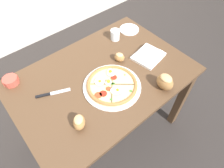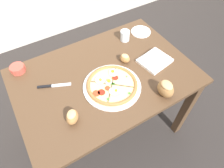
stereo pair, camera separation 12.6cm
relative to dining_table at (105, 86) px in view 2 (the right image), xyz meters
name	(u,v)px [view 2 (the right image)]	position (x,y,z in m)	size (l,w,h in m)	color
ground_plane	(107,126)	(0.00, 0.00, -0.65)	(12.00, 12.00, 0.00)	#2D2826
dining_table	(105,86)	(0.00, 0.00, 0.00)	(1.20, 0.82, 0.76)	#513823
pizza	(112,85)	(-0.01, -0.11, 0.13)	(0.37, 0.37, 0.05)	white
ramekin_bowl	(18,69)	(-0.49, 0.33, 0.14)	(0.10, 0.10, 0.05)	#C64C3D
napkin_folded	(155,60)	(0.37, -0.07, 0.13)	(0.24, 0.21, 0.04)	white
bread_piece_near	(125,58)	(0.18, 0.04, 0.15)	(0.09, 0.09, 0.07)	#A3703D
bread_piece_mid	(72,117)	(-0.32, -0.20, 0.16)	(0.11, 0.11, 0.08)	#A3703D
bread_piece_far	(166,89)	(0.24, -0.33, 0.17)	(0.09, 0.12, 0.10)	olive
knife_main	(54,86)	(-0.33, 0.09, 0.12)	(0.20, 0.10, 0.01)	silver
water_glass	(125,36)	(0.32, 0.24, 0.15)	(0.07, 0.07, 0.08)	white
side_saucer	(141,32)	(0.48, 0.25, 0.12)	(0.16, 0.16, 0.01)	white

